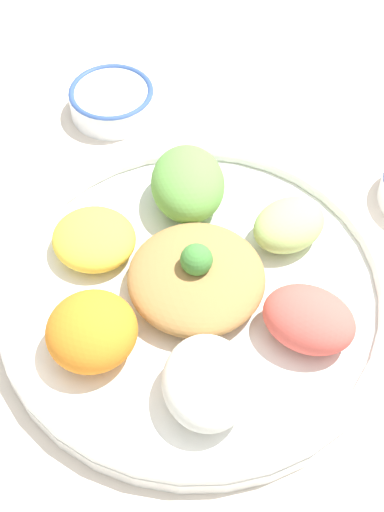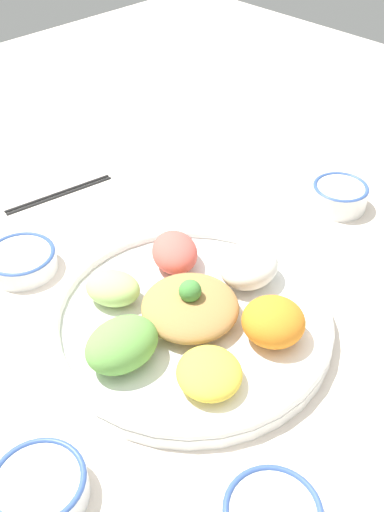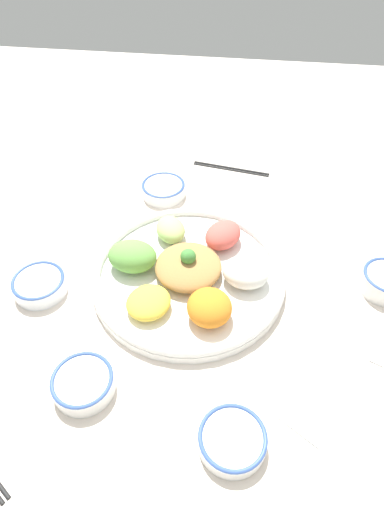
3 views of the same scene
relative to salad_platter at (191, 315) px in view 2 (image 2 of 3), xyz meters
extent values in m
plane|color=silver|center=(0.03, -0.02, -0.03)|extent=(2.40, 2.40, 0.00)
cylinder|color=white|center=(0.00, 0.00, -0.02)|extent=(0.42, 0.42, 0.02)
torus|color=white|center=(0.00, 0.00, 0.00)|extent=(0.42, 0.42, 0.02)
ellipsoid|color=orange|center=(-0.11, -0.06, 0.02)|extent=(0.12, 0.12, 0.06)
ellipsoid|color=white|center=(0.00, -0.12, 0.02)|extent=(0.09, 0.10, 0.06)
ellipsoid|color=#E55B51|center=(0.10, -0.07, 0.02)|extent=(0.12, 0.11, 0.05)
ellipsoid|color=#B7DB7A|center=(0.11, 0.06, 0.02)|extent=(0.10, 0.10, 0.05)
ellipsoid|color=#6BAD4C|center=(0.01, 0.12, 0.02)|extent=(0.09, 0.11, 0.06)
ellipsoid|color=yellow|center=(-0.10, 0.07, 0.01)|extent=(0.12, 0.12, 0.04)
ellipsoid|color=#AD7F47|center=(0.00, 0.00, 0.01)|extent=(0.14, 0.14, 0.04)
sphere|color=#478E3D|center=(0.00, 0.00, 0.05)|extent=(0.03, 0.03, 0.03)
cylinder|color=white|center=(0.29, 0.11, -0.01)|extent=(0.11, 0.11, 0.03)
torus|color=#38569E|center=(0.29, 0.11, 0.01)|extent=(0.11, 0.11, 0.01)
cylinder|color=#5B3319|center=(0.29, 0.11, 0.00)|extent=(0.09, 0.09, 0.00)
cylinder|color=white|center=(-0.07, 0.31, -0.01)|extent=(0.11, 0.11, 0.03)
torus|color=#38569E|center=(-0.07, 0.31, 0.01)|extent=(0.11, 0.11, 0.01)
cylinder|color=white|center=(-0.07, 0.31, 0.00)|extent=(0.09, 0.09, 0.00)
torus|color=#38569E|center=(-0.28, 0.15, 0.01)|extent=(0.11, 0.11, 0.01)
cylinder|color=maroon|center=(-0.28, 0.15, 0.00)|extent=(0.09, 0.09, 0.00)
cylinder|color=white|center=(0.03, -0.42, 0.00)|extent=(0.10, 0.10, 0.04)
torus|color=#38569E|center=(0.03, -0.42, 0.02)|extent=(0.10, 0.10, 0.01)
cylinder|color=#5B3319|center=(0.03, -0.42, 0.01)|extent=(0.08, 0.08, 0.00)
cylinder|color=black|center=(0.44, -0.07, -0.02)|extent=(0.04, 0.22, 0.01)
cylinder|color=black|center=(0.43, -0.06, -0.02)|extent=(0.04, 0.22, 0.01)
camera|label=1|loc=(-0.05, -0.41, 0.61)|focal=50.00mm
camera|label=2|loc=(-0.44, 0.43, 0.62)|focal=42.00mm
camera|label=3|loc=(-0.60, -0.09, 0.68)|focal=30.00mm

